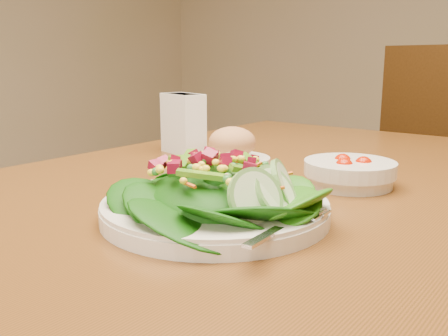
{
  "coord_description": "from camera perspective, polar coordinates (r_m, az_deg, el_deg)",
  "views": [
    {
      "loc": [
        0.5,
        -0.77,
        0.97
      ],
      "look_at": [
        0.09,
        -0.23,
        0.82
      ],
      "focal_mm": 40.0,
      "sensor_mm": 36.0,
      "label": 1
    }
  ],
  "objects": [
    {
      "name": "bread_plate",
      "position": [
        1.02,
        0.93,
        2.15
      ],
      "size": [
        0.16,
        0.16,
        0.08
      ],
      "color": "silver",
      "rests_on": "dining_table"
    },
    {
      "name": "dining_table",
      "position": [
        0.97,
        4.5,
        -6.67
      ],
      "size": [
        0.9,
        1.4,
        0.75
      ],
      "color": "brown",
      "rests_on": "ground_plane"
    },
    {
      "name": "napkin_holder",
      "position": [
        1.15,
        -4.68,
        5.27
      ],
      "size": [
        0.12,
        0.08,
        0.14
      ],
      "rotation": [
        0.0,
        0.0,
        -0.24
      ],
      "color": "white",
      "rests_on": "dining_table"
    },
    {
      "name": "tomato_bowl",
      "position": [
        0.88,
        14.16,
        -0.51
      ],
      "size": [
        0.16,
        0.16,
        0.05
      ],
      "color": "silver",
      "rests_on": "dining_table"
    },
    {
      "name": "salad_plate",
      "position": [
        0.68,
        -0.33,
        -3.19
      ],
      "size": [
        0.31,
        0.31,
        0.09
      ],
      "rotation": [
        0.0,
        0.0,
        0.31
      ],
      "color": "silver",
      "rests_on": "dining_table"
    }
  ]
}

